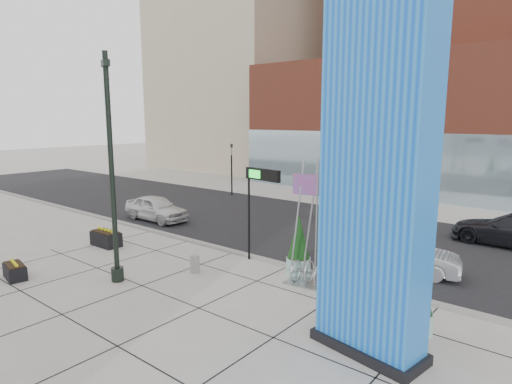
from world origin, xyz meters
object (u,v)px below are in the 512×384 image
Objects in this scene: overhead_street_sign at (262,182)px; car_white_west at (156,208)px; car_silver_mid at (405,256)px; concrete_bollard at (195,264)px; public_art_sculpture at (315,253)px; lamp_post at (113,192)px; blue_pylon at (376,174)px.

overhead_street_sign is 10.17m from car_white_west.
concrete_bollard is at bearing 116.64° from car_silver_mid.
car_white_west is 1.05× the size of car_silver_mid.
public_art_sculpture is at bearing -103.24° from car_white_west.
lamp_post is at bearing -150.97° from public_art_sculpture.
blue_pylon is at bearing -21.23° from overhead_street_sign.
lamp_post is 11.84× the size of concrete_bollard.
public_art_sculpture is 3.90m from overhead_street_sign.
lamp_post is at bearing -111.08° from overhead_street_sign.
car_silver_mid is (-1.38, 6.39, -4.01)m from blue_pylon.
public_art_sculpture is at bearing 149.25° from blue_pylon.
car_white_west is (-8.29, 4.62, 0.39)m from concrete_bollard.
public_art_sculpture reaches higher than overhead_street_sign.
car_silver_mid is (14.76, 0.60, -0.06)m from car_white_west.
car_white_west is at bearing 133.37° from lamp_post.
public_art_sculpture is 4.83m from concrete_bollard.
car_white_west is (-9.59, 2.00, -2.72)m from overhead_street_sign.
public_art_sculpture is 1.15× the size of overhead_street_sign.
overhead_street_sign is (-3.09, 0.80, 2.24)m from public_art_sculpture.
overhead_street_sign is at bearing 159.13° from public_art_sculpture.
car_white_west is at bearing 177.05° from overhead_street_sign.
car_white_west is 14.77m from car_silver_mid.
overhead_street_sign is (1.30, 2.62, 3.10)m from concrete_bollard.
concrete_bollard is (1.61, 2.44, -3.06)m from lamp_post.
overhead_street_sign is (2.91, 5.06, 0.04)m from lamp_post.
car_silver_mid is at bearing 52.25° from public_art_sculpture.
concrete_bollard is (-4.39, -1.82, -0.86)m from public_art_sculpture.
blue_pylon is 7.67m from car_silver_mid.
overhead_street_sign is 0.93× the size of car_white_west.
concrete_bollard is 0.18× the size of overhead_street_sign.
lamp_post is 5.84m from overhead_street_sign.
public_art_sculpture reaches higher than concrete_bollard.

